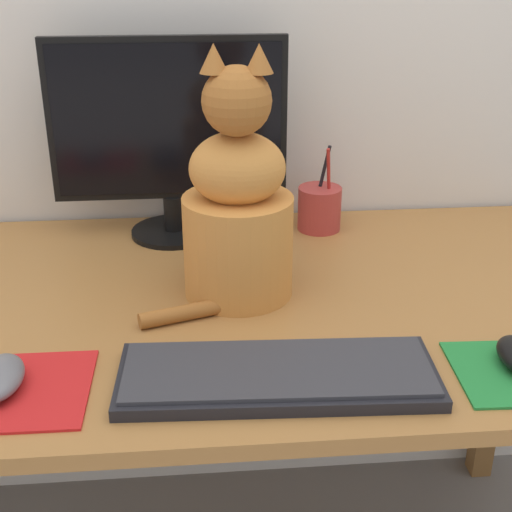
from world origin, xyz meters
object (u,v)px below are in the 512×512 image
(cat, at_px, (237,208))
(keyboard, at_px, (278,375))
(monitor, at_px, (169,133))
(pen_cup, at_px, (319,208))

(cat, bearing_deg, keyboard, -79.91)
(monitor, bearing_deg, keyboard, -74.36)
(monitor, height_order, cat, cat)
(keyboard, relative_size, cat, 1.07)
(cat, bearing_deg, pen_cup, 58.12)
(monitor, height_order, keyboard, monitor)
(monitor, bearing_deg, cat, -67.01)
(monitor, relative_size, cat, 1.10)
(monitor, xyz_separation_m, keyboard, (0.15, -0.53, -0.20))
(keyboard, xyz_separation_m, pen_cup, (0.15, 0.54, 0.03))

